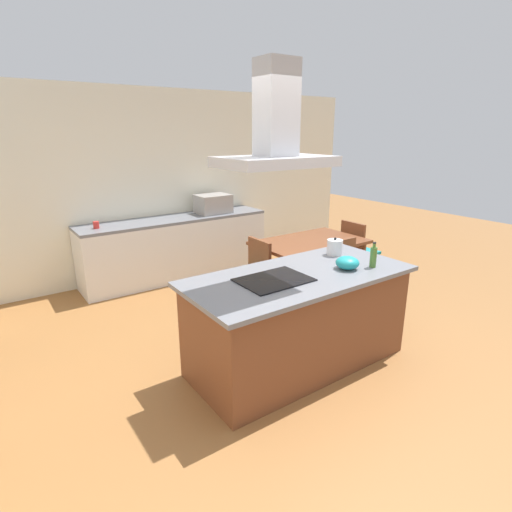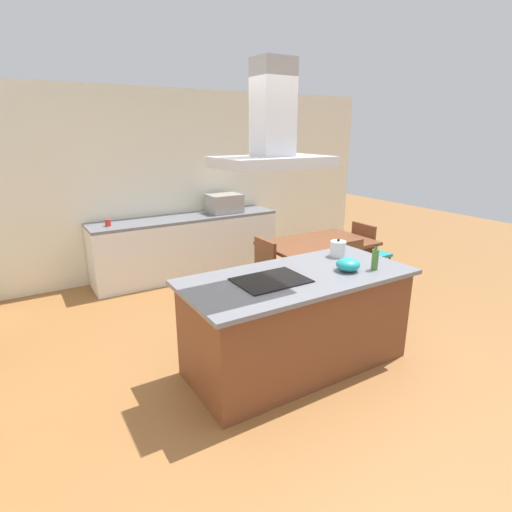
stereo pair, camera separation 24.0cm
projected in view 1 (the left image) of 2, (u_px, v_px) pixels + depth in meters
The scene contains 15 objects.
ground at pixel (218, 309), 5.06m from camera, with size 16.00×16.00×0.00m, color #936033.
wall_back at pixel (156, 185), 6.02m from camera, with size 7.20×0.10×2.70m, color silver.
kitchen_island at pixel (298, 319), 3.76m from camera, with size 2.10×0.98×0.90m.
cooktop at pixel (274, 280), 3.46m from camera, with size 0.60×0.44×0.01m, color black.
tea_kettle at pixel (335, 247), 4.16m from camera, with size 0.21×0.16×0.18m.
olive_oil_bottle at pixel (373, 257), 3.77m from camera, with size 0.06×0.06×0.24m.
mixing_bowl at pixel (347, 263), 3.73m from camera, with size 0.22×0.22×0.12m, color teal.
back_counter at pixel (177, 247), 6.06m from camera, with size 2.78×0.62×0.90m.
countertop_microwave at pixel (213, 204), 6.24m from camera, with size 0.50×0.38×0.28m, color #9E9993.
coffee_mug_red at pixel (96, 225), 5.28m from camera, with size 0.08×0.08×0.09m, color red.
dining_table at pixel (310, 247), 5.29m from camera, with size 1.40×0.90×0.75m.
chair_at_right_end at pixel (357, 247), 5.85m from camera, with size 0.42×0.42×0.89m.
chair_facing_island at pixel (348, 272), 4.82m from camera, with size 0.42×0.42×0.89m.
chair_at_left_end at pixel (252, 272), 4.84m from camera, with size 0.42×0.42×0.89m.
range_hood at pixel (276, 133), 3.10m from camera, with size 0.90×0.55×0.78m.
Camera 1 is at (-2.29, -2.56, 2.13)m, focal length 28.56 mm.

